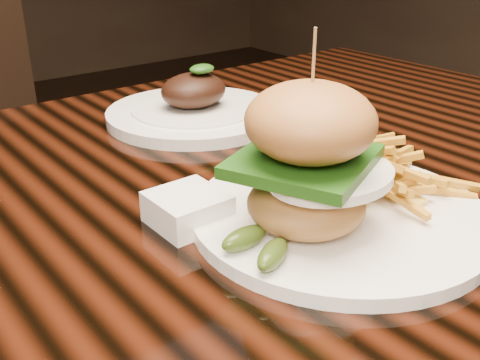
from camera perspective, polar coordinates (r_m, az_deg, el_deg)
dining_table at (r=0.73m, az=-6.74°, el=-6.18°), size 1.60×0.90×0.75m
burger_plate at (r=0.59m, az=9.85°, el=0.24°), size 0.32×0.32×0.21m
side_saucer at (r=0.64m, az=16.63°, el=-3.31°), size 0.14×0.14×0.02m
ramekin at (r=0.60m, az=-5.35°, el=-2.94°), size 0.07×0.07×0.03m
far_dish at (r=0.93m, az=-4.67°, el=7.17°), size 0.29×0.29×0.09m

